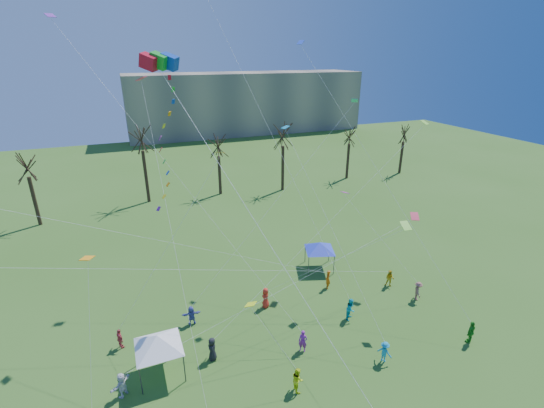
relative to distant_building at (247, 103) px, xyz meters
name	(u,v)px	position (x,y,z in m)	size (l,w,h in m)	color
ground	(318,396)	(-22.00, -82.00, -7.50)	(160.00, 160.00, 0.00)	#34601E
distant_building	(247,103)	(0.00, 0.00, 0.00)	(60.00, 14.00, 15.00)	gray
bare_tree_row	(211,149)	(-19.89, -45.45, -0.41)	(70.90, 9.11, 11.45)	black
big_box_kite	(171,147)	(-28.39, -74.04, 6.86)	(5.04, 8.08, 22.97)	red
canopy_tent_white	(158,341)	(-30.69, -76.60, -4.93)	(4.05, 4.05, 3.04)	#3F3F44
canopy_tent_blue	(320,246)	(-14.90, -68.70, -5.15)	(3.52, 3.52, 2.78)	#3F3F44
festival_crowd	(291,331)	(-21.61, -76.96, -6.66)	(25.96, 10.84, 1.82)	#BD3A17
small_kites_aloft	(254,162)	(-22.67, -72.52, 4.97)	(32.78, 20.33, 35.24)	orange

